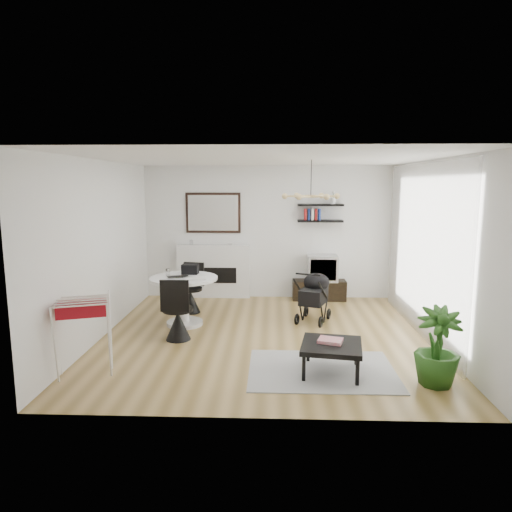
{
  "coord_description": "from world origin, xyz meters",
  "views": [
    {
      "loc": [
        0.12,
        -6.78,
        2.35
      ],
      "look_at": [
        -0.15,
        0.4,
        1.2
      ],
      "focal_mm": 32.0,
      "sensor_mm": 36.0,
      "label": 1
    }
  ],
  "objects_px": {
    "stroller": "(314,298)",
    "potted_plant": "(437,347)",
    "crt_tv": "(322,268)",
    "tv_console": "(319,290)",
    "drying_rack": "(84,335)",
    "dining_table": "(184,293)",
    "coffee_table": "(332,347)",
    "fireplace": "(214,265)"
  },
  "relations": [
    {
      "from": "crt_tv",
      "to": "potted_plant",
      "type": "bearing_deg",
      "value": -76.69
    },
    {
      "from": "fireplace",
      "to": "crt_tv",
      "type": "relative_size",
      "value": 3.61
    },
    {
      "from": "drying_rack",
      "to": "crt_tv",
      "type": "bearing_deg",
      "value": 31.03
    },
    {
      "from": "tv_console",
      "to": "potted_plant",
      "type": "relative_size",
      "value": 1.15
    },
    {
      "from": "coffee_table",
      "to": "potted_plant",
      "type": "bearing_deg",
      "value": -13.25
    },
    {
      "from": "fireplace",
      "to": "tv_console",
      "type": "xyz_separation_m",
      "value": [
        2.17,
        -0.12,
        -0.48
      ]
    },
    {
      "from": "dining_table",
      "to": "stroller",
      "type": "xyz_separation_m",
      "value": [
        2.19,
        0.32,
        -0.15
      ]
    },
    {
      "from": "dining_table",
      "to": "coffee_table",
      "type": "bearing_deg",
      "value": -40.58
    },
    {
      "from": "crt_tv",
      "to": "potted_plant",
      "type": "relative_size",
      "value": 0.64
    },
    {
      "from": "stroller",
      "to": "potted_plant",
      "type": "relative_size",
      "value": 0.98
    },
    {
      "from": "crt_tv",
      "to": "stroller",
      "type": "xyz_separation_m",
      "value": [
        -0.28,
        -1.44,
        -0.27
      ]
    },
    {
      "from": "tv_console",
      "to": "coffee_table",
      "type": "height_order",
      "value": "tv_console"
    },
    {
      "from": "dining_table",
      "to": "potted_plant",
      "type": "bearing_deg",
      "value": -32.58
    },
    {
      "from": "tv_console",
      "to": "dining_table",
      "type": "relative_size",
      "value": 0.96
    },
    {
      "from": "fireplace",
      "to": "crt_tv",
      "type": "height_order",
      "value": "fireplace"
    },
    {
      "from": "drying_rack",
      "to": "coffee_table",
      "type": "height_order",
      "value": "drying_rack"
    },
    {
      "from": "tv_console",
      "to": "drying_rack",
      "type": "bearing_deg",
      "value": -130.3
    },
    {
      "from": "drying_rack",
      "to": "stroller",
      "type": "height_order",
      "value": "drying_rack"
    },
    {
      "from": "stroller",
      "to": "potted_plant",
      "type": "height_order",
      "value": "potted_plant"
    },
    {
      "from": "crt_tv",
      "to": "drying_rack",
      "type": "distance_m",
      "value": 5.05
    },
    {
      "from": "tv_console",
      "to": "drying_rack",
      "type": "height_order",
      "value": "drying_rack"
    },
    {
      "from": "tv_console",
      "to": "coffee_table",
      "type": "bearing_deg",
      "value": -93.26
    },
    {
      "from": "tv_console",
      "to": "drying_rack",
      "type": "relative_size",
      "value": 1.11
    },
    {
      "from": "stroller",
      "to": "fireplace",
      "type": "bearing_deg",
      "value": 162.29
    },
    {
      "from": "drying_rack",
      "to": "stroller",
      "type": "bearing_deg",
      "value": 20.08
    },
    {
      "from": "fireplace",
      "to": "crt_tv",
      "type": "distance_m",
      "value": 2.22
    },
    {
      "from": "stroller",
      "to": "dining_table",
      "type": "bearing_deg",
      "value": -150.34
    },
    {
      "from": "tv_console",
      "to": "potted_plant",
      "type": "height_order",
      "value": "potted_plant"
    },
    {
      "from": "fireplace",
      "to": "stroller",
      "type": "distance_m",
      "value": 2.51
    },
    {
      "from": "drying_rack",
      "to": "stroller",
      "type": "relative_size",
      "value": 1.06
    },
    {
      "from": "tv_console",
      "to": "stroller",
      "type": "height_order",
      "value": "stroller"
    },
    {
      "from": "potted_plant",
      "to": "dining_table",
      "type": "bearing_deg",
      "value": 147.42
    },
    {
      "from": "fireplace",
      "to": "coffee_table",
      "type": "xyz_separation_m",
      "value": [
        1.96,
        -3.78,
        -0.34
      ]
    },
    {
      "from": "crt_tv",
      "to": "stroller",
      "type": "bearing_deg",
      "value": -100.91
    },
    {
      "from": "crt_tv",
      "to": "tv_console",
      "type": "bearing_deg",
      "value": 176.27
    },
    {
      "from": "tv_console",
      "to": "potted_plant",
      "type": "xyz_separation_m",
      "value": [
        0.98,
        -3.94,
        0.26
      ]
    },
    {
      "from": "dining_table",
      "to": "fireplace",
      "type": "bearing_deg",
      "value": 82.54
    },
    {
      "from": "dining_table",
      "to": "potted_plant",
      "type": "distance_m",
      "value": 4.03
    },
    {
      "from": "fireplace",
      "to": "potted_plant",
      "type": "bearing_deg",
      "value": -52.21
    },
    {
      "from": "stroller",
      "to": "coffee_table",
      "type": "relative_size",
      "value": 1.09
    },
    {
      "from": "coffee_table",
      "to": "crt_tv",
      "type": "bearing_deg",
      "value": 85.95
    },
    {
      "from": "tv_console",
      "to": "dining_table",
      "type": "height_order",
      "value": "dining_table"
    }
  ]
}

